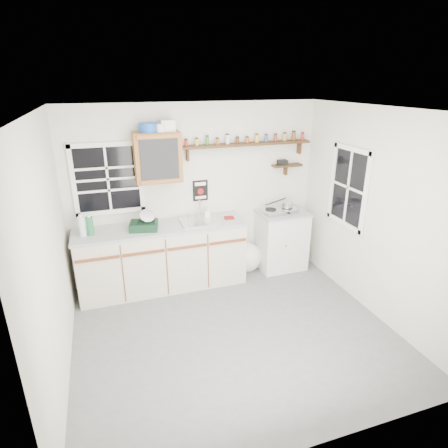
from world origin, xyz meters
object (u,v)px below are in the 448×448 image
(upper_cabinet, at_px, (158,157))
(spice_shelf, at_px, (248,143))
(right_cabinet, at_px, (281,240))
(main_cabinet, at_px, (163,257))
(hotplate, at_px, (279,211))
(dish_rack, at_px, (145,223))

(upper_cabinet, distance_m, spice_shelf, 1.29)
(right_cabinet, bearing_deg, main_cabinet, -179.21)
(hotplate, bearing_deg, main_cabinet, 173.62)
(main_cabinet, xyz_separation_m, dish_rack, (-0.22, -0.05, 0.54))
(main_cabinet, relative_size, upper_cabinet, 3.55)
(upper_cabinet, xyz_separation_m, dish_rack, (-0.25, -0.20, -0.82))
(main_cabinet, distance_m, dish_rack, 0.59)
(main_cabinet, distance_m, hotplate, 1.83)
(right_cabinet, distance_m, spice_shelf, 1.57)
(main_cabinet, xyz_separation_m, hotplate, (1.76, 0.01, 0.48))
(right_cabinet, xyz_separation_m, dish_rack, (-2.05, -0.08, 0.55))
(upper_cabinet, bearing_deg, hotplate, -4.59)
(right_cabinet, distance_m, dish_rack, 2.13)
(upper_cabinet, bearing_deg, right_cabinet, -3.76)
(spice_shelf, bearing_deg, main_cabinet, -170.86)
(right_cabinet, relative_size, spice_shelf, 0.48)
(upper_cabinet, distance_m, hotplate, 1.94)
(main_cabinet, bearing_deg, upper_cabinet, 76.32)
(spice_shelf, xyz_separation_m, dish_rack, (-1.54, -0.27, -0.92))
(dish_rack, xyz_separation_m, hotplate, (1.98, 0.06, -0.06))
(main_cabinet, relative_size, right_cabinet, 2.54)
(main_cabinet, height_order, right_cabinet, main_cabinet)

